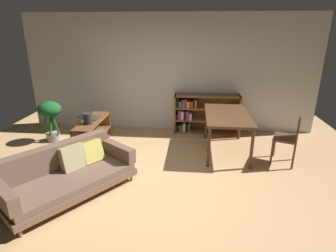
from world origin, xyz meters
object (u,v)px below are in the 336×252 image
object	(u,v)px
fabric_couch	(67,172)
media_console	(93,134)
dining_chair_near	(290,135)
bookshelf	(201,113)
potted_floor_plant	(50,114)
desk_speaker	(88,118)
dining_table	(227,118)
open_laptop	(91,117)

from	to	relation	value
fabric_couch	media_console	distance (m)	1.71
fabric_couch	media_console	bearing A→B (deg)	97.26
dining_chair_near	bookshelf	distance (m)	2.17
potted_floor_plant	bookshelf	world-z (taller)	bookshelf
media_console	desk_speaker	distance (m)	0.46
dining_table	desk_speaker	bearing A→B (deg)	-175.67
fabric_couch	dining_table	xyz separation A→B (m)	(2.52, 1.70, 0.39)
fabric_couch	media_console	xyz separation A→B (m)	(-0.22, 1.70, -0.05)
dining_chair_near	bookshelf	size ratio (longest dim) A/B	0.64
potted_floor_plant	dining_chair_near	bearing A→B (deg)	-7.43
dining_chair_near	bookshelf	world-z (taller)	dining_chair_near
potted_floor_plant	desk_speaker	bearing A→B (deg)	-22.31
potted_floor_plant	open_laptop	bearing A→B (deg)	-4.48
media_console	dining_table	size ratio (longest dim) A/B	0.86
open_laptop	desk_speaker	bearing A→B (deg)	-78.04
fabric_couch	bookshelf	world-z (taller)	bookshelf
open_laptop	dining_chair_near	bearing A→B (deg)	-8.14
potted_floor_plant	fabric_couch	bearing A→B (deg)	-57.39
desk_speaker	dining_table	xyz separation A→B (m)	(2.72, 0.21, 0.03)
desk_speaker	bookshelf	xyz separation A→B (m)	(2.25, 1.30, -0.23)
dining_table	dining_chair_near	bearing A→B (deg)	-21.20
dining_table	bookshelf	distance (m)	1.22
fabric_couch	dining_chair_near	bearing A→B (deg)	19.56
open_laptop	desk_speaker	distance (m)	0.36
fabric_couch	bookshelf	distance (m)	3.46
media_console	dining_table	world-z (taller)	dining_table
potted_floor_plant	bookshelf	size ratio (longest dim) A/B	0.59
bookshelf	open_laptop	bearing A→B (deg)	-157.67
dining_table	bookshelf	bearing A→B (deg)	113.29
dining_table	bookshelf	world-z (taller)	bookshelf
dining_table	dining_chair_near	world-z (taller)	dining_chair_near
open_laptop	fabric_couch	bearing A→B (deg)	-81.30
desk_speaker	media_console	bearing A→B (deg)	92.27
open_laptop	bookshelf	xyz separation A→B (m)	(2.33, 0.96, -0.14)
desk_speaker	potted_floor_plant	size ratio (longest dim) A/B	0.24
dining_chair_near	media_console	bearing A→B (deg)	173.73
open_laptop	desk_speaker	xyz separation A→B (m)	(0.07, -0.34, 0.09)
dining_table	bookshelf	size ratio (longest dim) A/B	0.99
fabric_couch	open_laptop	world-z (taller)	fabric_couch
fabric_couch	desk_speaker	size ratio (longest dim) A/B	9.35
potted_floor_plant	dining_chair_near	size ratio (longest dim) A/B	0.93
dining_table	bookshelf	xyz separation A→B (m)	(-0.47, 1.09, -0.26)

